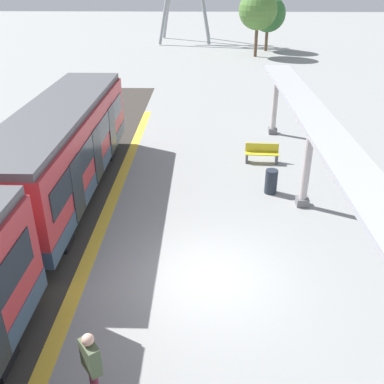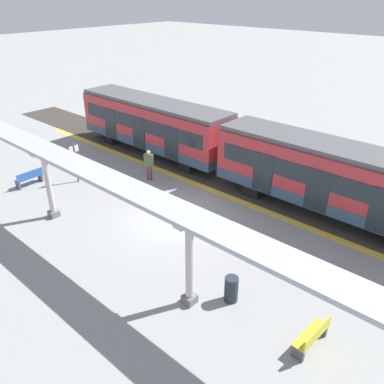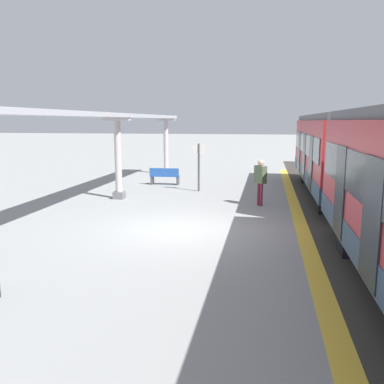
{
  "view_description": "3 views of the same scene",
  "coord_description": "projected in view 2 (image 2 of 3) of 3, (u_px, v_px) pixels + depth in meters",
  "views": [
    {
      "loc": [
        -0.25,
        -9.84,
        7.82
      ],
      "look_at": [
        -0.6,
        2.74,
        1.32
      ],
      "focal_mm": 40.34,
      "sensor_mm": 36.0,
      "label": 1
    },
    {
      "loc": [
        11.25,
        11.44,
        9.74
      ],
      "look_at": [
        0.02,
        1.37,
        1.97
      ],
      "focal_mm": 37.24,
      "sensor_mm": 36.0,
      "label": 2
    },
    {
      "loc": [
        -2.57,
        11.57,
        3.23
      ],
      "look_at": [
        -0.4,
        -0.29,
        1.11
      ],
      "focal_mm": 38.13,
      "sensor_mm": 36.0,
      "label": 3
    }
  ],
  "objects": [
    {
      "name": "tactile_edge_strip",
      "position": [
        220.0,
        193.0,
        21.14
      ],
      "size": [
        0.42,
        32.1,
        0.01
      ],
      "primitive_type": "cube",
      "color": "yellow",
      "rests_on": "ground"
    },
    {
      "name": "trackbed",
      "position": [
        240.0,
        182.0,
        22.34
      ],
      "size": [
        3.2,
        44.1,
        0.01
      ],
      "primitive_type": "cube",
      "color": "#38332D",
      "rests_on": "ground"
    },
    {
      "name": "bench_mid_platform",
      "position": [
        313.0,
        336.0,
        11.91
      ],
      "size": [
        1.52,
        0.52,
        0.86
      ],
      "color": "gold",
      "rests_on": "ground"
    },
    {
      "name": "trash_bin",
      "position": [
        231.0,
        289.0,
        13.71
      ],
      "size": [
        0.48,
        0.48,
        0.97
      ],
      "primitive_type": "cylinder",
      "color": "#232C36",
      "rests_on": "ground"
    },
    {
      "name": "canopy_beam",
      "position": [
        101.0,
        176.0,
        14.91
      ],
      "size": [
        1.2,
        25.66,
        0.16
      ],
      "primitive_type": "cube",
      "color": "#A8AAB2",
      "rests_on": "canopy_pillar_nearest"
    },
    {
      "name": "train_far_carriage",
      "position": [
        330.0,
        179.0,
        18.5
      ],
      "size": [
        2.65,
        11.38,
        3.48
      ],
      "color": "#B72D33",
      "rests_on": "ground"
    },
    {
      "name": "bench_near_end",
      "position": [
        29.0,
        178.0,
        21.82
      ],
      "size": [
        1.52,
        0.5,
        0.86
      ],
      "color": "#2554A9",
      "rests_on": "ground"
    },
    {
      "name": "canopy_pillar_second",
      "position": [
        48.0,
        184.0,
        18.23
      ],
      "size": [
        1.1,
        0.44,
        3.36
      ],
      "color": "slate",
      "rests_on": "ground"
    },
    {
      "name": "platform_info_sign",
      "position": [
        75.0,
        160.0,
        21.82
      ],
      "size": [
        0.56,
        0.1,
        2.2
      ],
      "color": "#4C4C51",
      "rests_on": "ground"
    },
    {
      "name": "canopy_pillar_third",
      "position": [
        189.0,
        263.0,
        13.05
      ],
      "size": [
        1.1,
        0.44,
        3.36
      ],
      "color": "slate",
      "rests_on": "ground"
    },
    {
      "name": "passenger_waiting_near_edge",
      "position": [
        149.0,
        162.0,
        22.13
      ],
      "size": [
        0.5,
        0.55,
        1.78
      ],
      "color": "maroon",
      "rests_on": "ground"
    },
    {
      "name": "ground_plane",
      "position": [
        171.0,
        220.0,
        18.69
      ],
      "size": [
        176.0,
        176.0,
        0.0
      ],
      "primitive_type": "plane",
      "color": "gray"
    },
    {
      "name": "train_near_carriage",
      "position": [
        154.0,
        126.0,
        25.6
      ],
      "size": [
        2.65,
        11.38,
        3.48
      ],
      "color": "#B72D33",
      "rests_on": "ground"
    }
  ]
}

